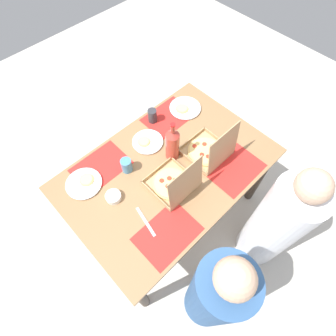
{
  "coord_description": "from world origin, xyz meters",
  "views": [
    {
      "loc": [
        0.65,
        0.67,
        2.29
      ],
      "look_at": [
        0.0,
        0.0,
        0.75
      ],
      "focal_mm": 29.06,
      "sensor_mm": 36.0,
      "label": 1
    }
  ],
  "objects": [
    {
      "name": "pizza_box_corner_right",
      "position": [
        0.07,
        0.13,
        0.79
      ],
      "size": [
        0.27,
        0.27,
        0.31
      ],
      "color": "tan",
      "rests_on": "dining_table"
    },
    {
      "name": "plate_near_left",
      "position": [
        0.47,
        -0.29,
        0.76
      ],
      "size": [
        0.23,
        0.23,
        0.03
      ],
      "color": "white",
      "rests_on": "dining_table"
    },
    {
      "name": "placemat_near_left",
      "position": [
        -0.31,
        -0.32,
        0.75
      ],
      "size": [
        0.36,
        0.26,
        0.0
      ],
      "primitive_type": "cube",
      "color": "red",
      "rests_on": "dining_table"
    },
    {
      "name": "diner_left_seat",
      "position": [
        -0.31,
        0.73,
        0.53
      ],
      "size": [
        0.32,
        0.32,
        1.17
      ],
      "color": "white",
      "rests_on": "ground_plane"
    },
    {
      "name": "placemat_near_right",
      "position": [
        0.31,
        -0.32,
        0.75
      ],
      "size": [
        0.36,
        0.26,
        0.0
      ],
      "primitive_type": "cube",
      "color": "red",
      "rests_on": "dining_table"
    },
    {
      "name": "knife_by_far_left",
      "position": [
        0.36,
        0.18,
        0.75
      ],
      "size": [
        0.06,
        0.21,
        0.0
      ],
      "primitive_type": "cube",
      "rotation": [
        0.0,
        0.0,
        1.37
      ],
      "color": "#B7B7BC",
      "rests_on": "dining_table"
    },
    {
      "name": "dining_table",
      "position": [
        0.0,
        0.0,
        0.63
      ],
      "size": [
        1.4,
        0.94,
        0.75
      ],
      "color": "#3F3328",
      "rests_on": "ground_plane"
    },
    {
      "name": "placemat_far_left",
      "position": [
        -0.31,
        0.32,
        0.75
      ],
      "size": [
        0.36,
        0.26,
        0.0
      ],
      "primitive_type": "cube",
      "color": "red",
      "rests_on": "dining_table"
    },
    {
      "name": "placemat_far_right",
      "position": [
        0.31,
        0.32,
        0.75
      ],
      "size": [
        0.36,
        0.26,
        0.0
      ],
      "primitive_type": "cube",
      "color": "red",
      "rests_on": "dining_table"
    },
    {
      "name": "soda_bottle",
      "position": [
        -0.09,
        -0.05,
        0.88
      ],
      "size": [
        0.09,
        0.09,
        0.32
      ],
      "color": "#B2382D",
      "rests_on": "dining_table"
    },
    {
      "name": "plate_far_right",
      "position": [
        -0.04,
        -0.25,
        0.76
      ],
      "size": [
        0.22,
        0.22,
        0.03
      ],
      "color": "white",
      "rests_on": "dining_table"
    },
    {
      "name": "plate_near_right",
      "position": [
        -0.46,
        -0.29,
        0.76
      ],
      "size": [
        0.24,
        0.24,
        0.03
      ],
      "color": "white",
      "rests_on": "dining_table"
    },
    {
      "name": "diner_right_seat",
      "position": [
        0.31,
        0.73,
        0.52
      ],
      "size": [
        0.32,
        0.32,
        1.17
      ],
      "color": "#33598C",
      "rests_on": "ground_plane"
    },
    {
      "name": "ground_plane",
      "position": [
        0.0,
        0.0,
        0.0
      ],
      "size": [
        6.0,
        6.0,
        0.0
      ],
      "primitive_type": "plane",
      "color": "beige"
    },
    {
      "name": "cup_red",
      "position": [
        0.2,
        -0.18,
        0.8
      ],
      "size": [
        0.07,
        0.07,
        0.1
      ],
      "primitive_type": "cylinder",
      "color": "teal",
      "rests_on": "dining_table"
    },
    {
      "name": "condiment_bowl",
      "position": [
        0.4,
        -0.08,
        0.77
      ],
      "size": [
        0.1,
        0.1,
        0.04
      ],
      "primitive_type": "cylinder",
      "color": "white",
      "rests_on": "dining_table"
    },
    {
      "name": "cup_clear_right",
      "position": [
        -0.2,
        -0.38,
        0.8
      ],
      "size": [
        0.07,
        0.07,
        0.11
      ],
      "primitive_type": "cylinder",
      "color": "#333338",
      "rests_on": "dining_table"
    },
    {
      "name": "pizza_box_edge_far",
      "position": [
        -0.27,
        0.12,
        0.79
      ],
      "size": [
        0.28,
        0.28,
        0.31
      ],
      "color": "tan",
      "rests_on": "dining_table"
    }
  ]
}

